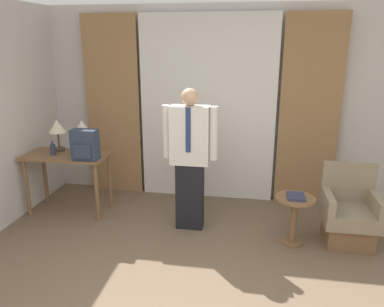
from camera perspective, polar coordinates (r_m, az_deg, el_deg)
name	(u,v)px	position (r m, az deg, el deg)	size (l,w,h in m)	color
wall_back	(208,104)	(5.38, 2.53, 7.52)	(10.00, 0.06, 2.70)	beige
curtain_sheer_center	(207,110)	(5.27, 2.34, 6.66)	(1.89, 0.06, 2.58)	white
curtain_drape_left	(113,107)	(5.60, -11.91, 6.93)	(0.79, 0.06, 2.58)	#997047
curtain_drape_right	(309,113)	(5.28, 17.47, 5.92)	(0.79, 0.06, 2.58)	#997047
desk	(67,164)	(5.17, -18.45, -1.54)	(1.08, 0.56, 0.80)	brown
table_lamp_left	(57,128)	(5.26, -19.85, 3.66)	(0.23, 0.23, 0.42)	#4C4238
table_lamp_right	(82,129)	(5.10, -16.40, 3.59)	(0.23, 0.23, 0.42)	#4C4238
bottle_near_edge	(53,149)	(5.14, -20.44, 0.59)	(0.07, 0.07, 0.18)	#2D3851
backpack	(85,145)	(4.78, -16.01, 1.24)	(0.32, 0.20, 0.38)	#2D384C
person	(190,155)	(4.38, -0.33, -0.26)	(0.65, 0.21, 1.71)	black
armchair	(349,215)	(4.63, 22.75, -8.64)	(0.59, 0.58, 0.88)	brown
side_table	(294,212)	(4.37, 15.32, -8.65)	(0.43, 0.43, 0.57)	brown
book	(296,196)	(4.28, 15.56, -6.33)	(0.19, 0.23, 0.03)	#2D334C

